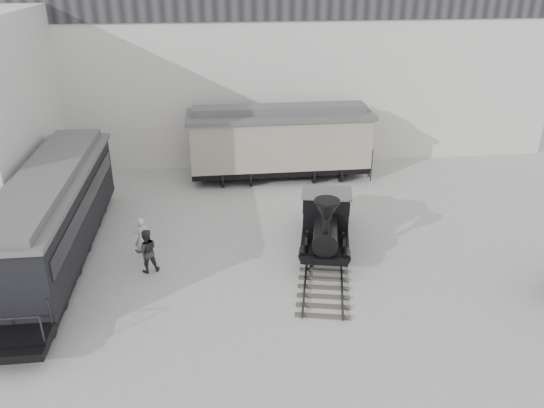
{
  "coord_description": "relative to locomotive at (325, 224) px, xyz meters",
  "views": [
    {
      "loc": [
        -3.28,
        -15.31,
        10.81
      ],
      "look_at": [
        -0.93,
        3.85,
        2.0
      ],
      "focal_mm": 35.0,
      "sensor_mm": 36.0,
      "label": 1
    }
  ],
  "objects": [
    {
      "name": "north_wall",
      "position": [
        -1.22,
        11.46,
        4.44
      ],
      "size": [
        34.0,
        2.51,
        11.0
      ],
      "color": "silver",
      "rests_on": "ground"
    },
    {
      "name": "ground",
      "position": [
        -1.22,
        -3.52,
        -1.12
      ],
      "size": [
        90.0,
        90.0,
        0.0
      ],
      "primitive_type": "plane",
      "color": "#9E9E9B"
    },
    {
      "name": "boxcar",
      "position": [
        -0.77,
        8.2,
        0.99
      ],
      "size": [
        9.81,
        3.07,
        4.02
      ],
      "rotation": [
        0.0,
        0.0,
        -0.0
      ],
      "color": "black",
      "rests_on": "ground"
    },
    {
      "name": "visitor_a",
      "position": [
        -7.36,
        0.19,
        -0.25
      ],
      "size": [
        0.65,
        0.44,
        1.74
      ],
      "primitive_type": "imported",
      "rotation": [
        0.0,
        0.0,
        3.1
      ],
      "color": "silver",
      "rests_on": "ground"
    },
    {
      "name": "visitor_b",
      "position": [
        -7.08,
        -0.9,
        -0.24
      ],
      "size": [
        0.98,
        0.85,
        1.76
      ],
      "primitive_type": "imported",
      "rotation": [
        0.0,
        0.0,
        3.38
      ],
      "color": "#303030",
      "rests_on": "ground"
    },
    {
      "name": "passenger_coach",
      "position": [
        -10.67,
        0.56,
        0.76
      ],
      "size": [
        2.89,
        12.75,
        3.4
      ],
      "rotation": [
        0.0,
        0.0,
        -0.01
      ],
      "color": "black",
      "rests_on": "ground"
    },
    {
      "name": "locomotive",
      "position": [
        0.0,
        0.0,
        0.0
      ],
      "size": [
        3.73,
        8.77,
        3.03
      ],
      "rotation": [
        0.0,
        0.0,
        -0.22
      ],
      "color": "#38352F",
      "rests_on": "ground"
    }
  ]
}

